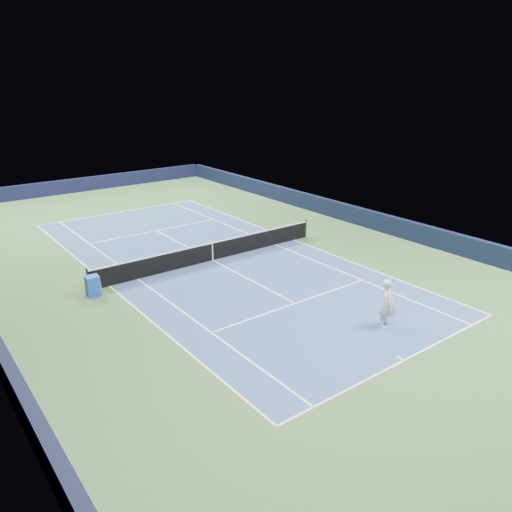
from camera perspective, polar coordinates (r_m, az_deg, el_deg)
ground at (r=25.61m, az=-4.98°, el=-0.50°), size 40.00×40.00×0.00m
wall_far at (r=42.99m, az=-19.42°, el=7.68°), size 22.00×0.35×1.10m
wall_right at (r=32.19m, az=11.54°, el=4.53°), size 0.35×40.00×1.10m
court_surface at (r=25.61m, az=-4.98°, el=-0.49°), size 10.97×23.77×0.01m
baseline_far at (r=35.80m, az=-15.24°, el=4.89°), size 10.97×0.08×0.00m
baseline_near at (r=17.67m, az=16.56°, el=-11.36°), size 10.97×0.08×0.00m
sideline_doubles_right at (r=28.71m, az=4.31°, el=1.85°), size 0.08×23.77×0.00m
sideline_doubles_left at (r=23.40m, az=-16.41°, el=-3.31°), size 0.08×23.77×0.00m
sideline_singles_right at (r=27.87m, az=2.19°, el=1.32°), size 0.08×23.77×0.00m
sideline_singles_left at (r=23.85m, az=-13.36°, el=-2.56°), size 0.08×23.77×0.00m
service_line_far at (r=30.95m, az=-11.34°, el=2.86°), size 8.23×0.08×0.00m
service_line_near at (r=20.87m, az=4.51°, el=-5.42°), size 8.23×0.08×0.00m
center_service_line at (r=25.61m, az=-4.98°, el=-0.48°), size 0.08×12.80×0.00m
center_mark_far at (r=35.67m, az=-15.15°, el=4.85°), size 0.08×0.30×0.00m
center_mark_near at (r=17.74m, az=16.17°, el=-11.18°), size 0.08×0.30×0.00m
tennis_net at (r=25.44m, az=-5.01°, el=0.57°), size 12.90×0.10×1.07m
sponsor_cube at (r=22.47m, az=-18.14°, el=-3.27°), size 0.60×0.54×0.90m
tennis_player at (r=19.28m, az=14.71°, el=-5.26°), size 0.89×1.38×1.88m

